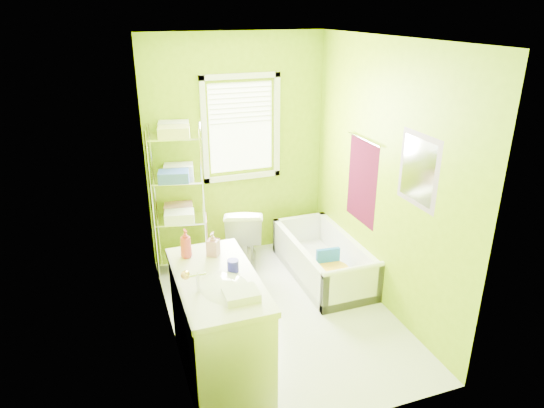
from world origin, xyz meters
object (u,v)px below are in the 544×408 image
object	(u,v)px
bathtub	(324,264)
vanity	(219,323)
wire_shelf_unit	(179,184)
toilet	(244,235)

from	to	relation	value
bathtub	vanity	xyz separation A→B (m)	(-1.47, -1.13, 0.33)
bathtub	wire_shelf_unit	xyz separation A→B (m)	(-1.45, 0.69, 0.89)
bathtub	toilet	world-z (taller)	toilet
wire_shelf_unit	vanity	bearing A→B (deg)	-90.67
toilet	wire_shelf_unit	world-z (taller)	wire_shelf_unit
toilet	vanity	xyz separation A→B (m)	(-0.71, -1.70, 0.10)
bathtub	wire_shelf_unit	bearing A→B (deg)	154.37
vanity	toilet	bearing A→B (deg)	67.23
vanity	wire_shelf_unit	world-z (taller)	wire_shelf_unit
bathtub	vanity	world-z (taller)	vanity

